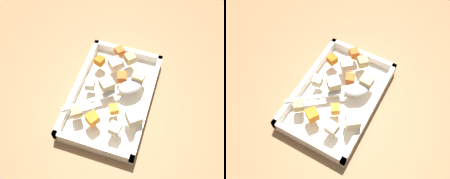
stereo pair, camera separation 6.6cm
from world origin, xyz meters
TOP-DOWN VIEW (x-y plane):
  - ground_plane at (0.00, 0.00)m, footprint 4.00×4.00m
  - baking_dish at (-0.02, 0.01)m, footprint 0.31×0.20m
  - carrot_chunk_front_center at (-0.14, -0.01)m, footprint 0.03×0.03m
  - carrot_chunk_corner_sw at (-0.06, 0.02)m, footprint 0.03×0.03m
  - carrot_chunk_heap_top at (-0.09, -0.05)m, footprint 0.03×0.03m
  - carrot_chunk_corner_se at (0.03, 0.03)m, footprint 0.03×0.03m
  - carrot_chunk_rim_edge at (0.08, -0.01)m, footprint 0.04×0.04m
  - potato_chunk_back_center at (0.08, 0.04)m, footprint 0.03×0.03m
  - potato_chunk_center at (-0.13, 0.02)m, footprint 0.04×0.04m
  - potato_chunk_near_spoon at (-0.02, -0.01)m, footprint 0.05×0.05m
  - potato_chunk_near_right at (-0.01, -0.05)m, footprint 0.03×0.03m
  - potato_chunk_far_right at (-0.07, 0.06)m, footprint 0.03×0.03m
  - potato_chunk_mid_right at (0.07, -0.06)m, footprint 0.03×0.03m
  - potato_chunk_far_left at (0.04, 0.08)m, footprint 0.05×0.05m
  - parsnip_chunk_heap_side at (-0.09, -0.01)m, footprint 0.04×0.04m
  - serving_spoon at (-0.03, 0.04)m, footprint 0.15×0.19m

SIDE VIEW (x-z plane):
  - ground_plane at x=0.00m, z-range 0.00..0.00m
  - baking_dish at x=-0.02m, z-range -0.01..0.03m
  - serving_spoon at x=-0.03m, z-range 0.04..0.06m
  - carrot_chunk_corner_se at x=0.03m, z-range 0.04..0.06m
  - carrot_chunk_heap_top at x=-0.09m, z-range 0.04..0.06m
  - carrot_chunk_front_center at x=-0.14m, z-range 0.04..0.06m
  - potato_chunk_near_right at x=-0.01m, z-range 0.04..0.07m
  - potato_chunk_mid_right at x=0.07m, z-range 0.04..0.07m
  - carrot_chunk_corner_sw at x=-0.06m, z-range 0.04..0.07m
  - potato_chunk_center at x=-0.13m, z-range 0.04..0.07m
  - potato_chunk_back_center at x=0.08m, z-range 0.04..0.07m
  - carrot_chunk_rim_edge at x=0.08m, z-range 0.04..0.07m
  - parsnip_chunk_heap_side at x=-0.09m, z-range 0.04..0.07m
  - potato_chunk_far_right at x=-0.07m, z-range 0.04..0.07m
  - potato_chunk_near_spoon at x=-0.02m, z-range 0.04..0.07m
  - potato_chunk_far_left at x=0.04m, z-range 0.04..0.08m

